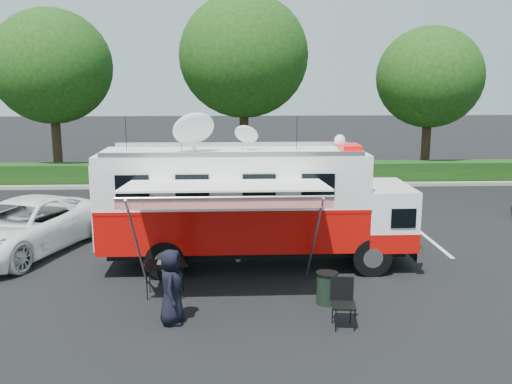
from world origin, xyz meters
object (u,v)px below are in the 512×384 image
command_truck (254,203)px  white_suv (25,252)px  folding_table (165,265)px  trash_bin (327,288)px

command_truck → white_suv: 6.93m
folding_table → trash_bin: 3.72m
command_truck → trash_bin: (1.50, -2.77, -1.33)m
trash_bin → white_suv: bearing=152.8°
command_truck → folding_table: bearing=-135.2°
command_truck → trash_bin: bearing=-61.6°
white_suv → folding_table: bearing=-18.4°
white_suv → trash_bin: bearing=-7.1°
command_truck → folding_table: (-2.15, -2.13, -0.94)m
command_truck → trash_bin: command_truck is taller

